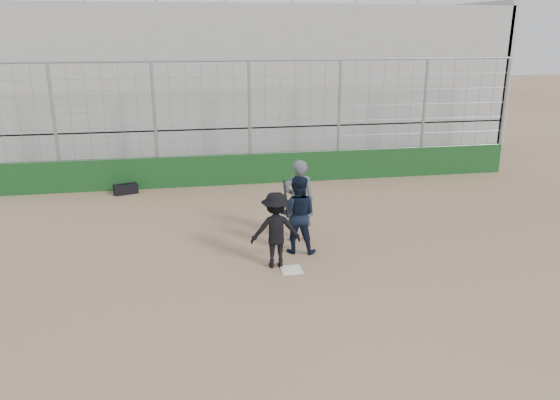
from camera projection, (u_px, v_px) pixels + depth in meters
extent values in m
plane|color=brown|center=(291.00, 270.00, 11.72)|extent=(90.00, 90.00, 0.00)
cube|color=white|center=(291.00, 270.00, 11.72)|extent=(0.44, 0.44, 0.02)
cube|color=#113715|center=(250.00, 169.00, 18.14)|extent=(18.00, 0.25, 1.00)
cylinder|color=gray|center=(250.00, 124.00, 17.69)|extent=(0.10, 0.10, 4.00)
cylinder|color=gray|center=(503.00, 116.00, 19.20)|extent=(0.10, 0.10, 4.00)
cylinder|color=gray|center=(249.00, 60.00, 17.08)|extent=(18.00, 0.07, 0.07)
cube|color=gray|center=(236.00, 133.00, 22.70)|extent=(20.00, 6.70, 1.60)
cube|color=gray|center=(234.00, 61.00, 21.82)|extent=(20.00, 6.70, 4.20)
cube|color=gray|center=(463.00, 78.00, 23.74)|extent=(0.25, 6.70, 6.10)
imported|color=black|center=(276.00, 230.00, 11.69)|extent=(1.12, 0.68, 1.68)
cylinder|color=black|center=(286.00, 199.00, 11.68)|extent=(0.07, 0.57, 0.71)
imported|color=black|center=(297.00, 228.00, 12.48)|extent=(1.07, 0.95, 1.21)
sphere|color=maroon|center=(297.00, 208.00, 12.33)|extent=(0.28, 0.28, 0.28)
imported|color=#464E59|center=(298.00, 205.00, 13.13)|extent=(0.78, 0.54, 1.82)
cube|color=black|center=(126.00, 189.00, 17.07)|extent=(0.79, 0.51, 0.31)
cylinder|color=black|center=(125.00, 184.00, 17.02)|extent=(0.46, 0.18, 0.04)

